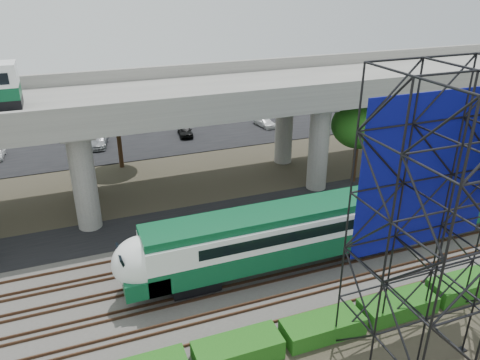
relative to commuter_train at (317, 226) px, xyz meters
name	(u,v)px	position (x,y,z in m)	size (l,w,h in m)	color
ground	(273,292)	(-4.03, -2.00, -2.88)	(140.00, 140.00, 0.00)	#474233
ballast_bed	(261,273)	(-4.03, 0.00, -2.78)	(90.00, 12.00, 0.20)	slate
service_road	(220,216)	(-4.03, 8.50, -2.84)	(90.00, 5.00, 0.08)	black
parking_lot	(160,131)	(-4.03, 32.00, -2.84)	(90.00, 18.00, 0.08)	black
harbor_water	(132,91)	(-4.03, 54.00, -2.87)	(140.00, 40.00, 0.03)	#4A5F7A
rail_tracks	(261,271)	(-4.03, 0.00, -2.60)	(90.00, 9.52, 0.16)	#472D1E
commuter_train	(317,226)	(0.00, 0.00, 0.00)	(29.30, 3.06, 4.30)	black
overpass	(181,103)	(-5.45, 14.00, 5.33)	(80.00, 12.00, 12.40)	#9E9B93
scaffold_tower	(469,234)	(1.85, -9.98, 4.59)	(9.36, 6.36, 15.00)	black
hedge_strip	(323,326)	(-3.02, -6.30, -2.32)	(34.60, 1.80, 1.20)	#135212
trees	(144,137)	(-8.70, 14.17, 2.69)	(40.94, 16.94, 7.69)	#382314
parked_cars	(174,125)	(-2.24, 31.77, -2.17)	(37.79, 9.78, 1.32)	white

